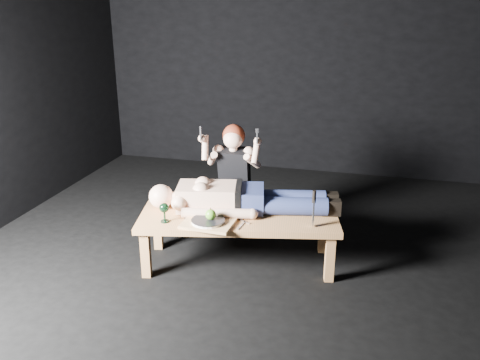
{
  "coord_description": "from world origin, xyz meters",
  "views": [
    {
      "loc": [
        0.97,
        -3.9,
        2.16
      ],
      "look_at": [
        -0.02,
        -0.13,
        0.75
      ],
      "focal_mm": 37.49,
      "sensor_mm": 36.0,
      "label": 1
    }
  ],
  "objects_px": {
    "kneeling_woman": "(236,178)",
    "goblet": "(164,213)",
    "serving_tray": "(208,223)",
    "lying_man": "(245,195)",
    "table": "(239,240)",
    "carving_knife": "(313,209)"
  },
  "relations": [
    {
      "from": "goblet",
      "to": "carving_knife",
      "type": "xyz_separation_m",
      "value": [
        1.18,
        0.21,
        0.07
      ]
    },
    {
      "from": "lying_man",
      "to": "goblet",
      "type": "bearing_deg",
      "value": -156.3
    },
    {
      "from": "kneeling_woman",
      "to": "serving_tray",
      "type": "bearing_deg",
      "value": -93.84
    },
    {
      "from": "carving_knife",
      "to": "goblet",
      "type": "bearing_deg",
      "value": 178.2
    },
    {
      "from": "table",
      "to": "kneeling_woman",
      "type": "relative_size",
      "value": 1.46
    },
    {
      "from": "kneeling_woman",
      "to": "carving_knife",
      "type": "bearing_deg",
      "value": -41.34
    },
    {
      "from": "table",
      "to": "lying_man",
      "type": "distance_m",
      "value": 0.39
    },
    {
      "from": "kneeling_woman",
      "to": "serving_tray",
      "type": "height_order",
      "value": "kneeling_woman"
    },
    {
      "from": "kneeling_woman",
      "to": "goblet",
      "type": "bearing_deg",
      "value": -116.54
    },
    {
      "from": "serving_tray",
      "to": "carving_knife",
      "type": "height_order",
      "value": "carving_knife"
    },
    {
      "from": "table",
      "to": "kneeling_woman",
      "type": "distance_m",
      "value": 0.7
    },
    {
      "from": "lying_man",
      "to": "goblet",
      "type": "height_order",
      "value": "lying_man"
    },
    {
      "from": "table",
      "to": "kneeling_woman",
      "type": "height_order",
      "value": "kneeling_woman"
    },
    {
      "from": "serving_tray",
      "to": "goblet",
      "type": "xyz_separation_m",
      "value": [
        -0.36,
        -0.04,
        0.07
      ]
    },
    {
      "from": "lying_man",
      "to": "kneeling_woman",
      "type": "relative_size",
      "value": 1.48
    },
    {
      "from": "table",
      "to": "serving_tray",
      "type": "bearing_deg",
      "value": -140.61
    },
    {
      "from": "lying_man",
      "to": "table",
      "type": "bearing_deg",
      "value": -111.44
    },
    {
      "from": "lying_man",
      "to": "carving_knife",
      "type": "height_order",
      "value": "carving_knife"
    },
    {
      "from": "lying_man",
      "to": "serving_tray",
      "type": "distance_m",
      "value": 0.45
    },
    {
      "from": "lying_man",
      "to": "goblet",
      "type": "relative_size",
      "value": 10.24
    },
    {
      "from": "table",
      "to": "carving_knife",
      "type": "xyz_separation_m",
      "value": [
        0.63,
        -0.06,
        0.38
      ]
    },
    {
      "from": "kneeling_woman",
      "to": "table",
      "type": "bearing_deg",
      "value": -75.89
    }
  ]
}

